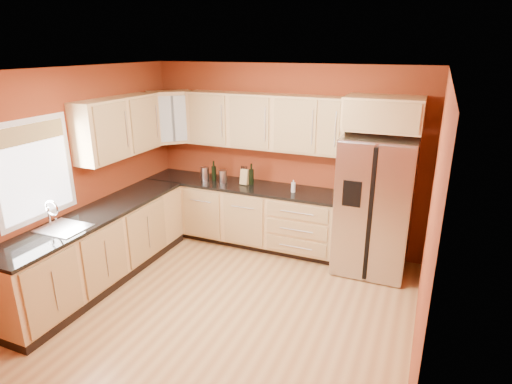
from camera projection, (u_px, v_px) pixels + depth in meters
The scene contains 23 objects.
floor at pixel (224, 310), 4.81m from camera, with size 4.00×4.00×0.00m, color #A67140.
ceiling at pixel (217, 71), 3.96m from camera, with size 4.00×4.00×0.00m, color silver.
wall_back at pixel (284, 157), 6.13m from camera, with size 4.00×0.04×2.60m, color maroon.
wall_front at pixel (73, 305), 2.64m from camera, with size 4.00×0.04×2.60m, color maroon.
wall_left at pixel (72, 180), 5.12m from camera, with size 0.04×4.00×2.60m, color maroon.
wall_right at pixel (429, 233), 3.66m from camera, with size 0.04×4.00×2.60m, color maroon.
base_cabinets_back at pixel (242, 215), 6.35m from camera, with size 2.90×0.60×0.88m, color tan.
base_cabinets_left at pixel (100, 249), 5.29m from camera, with size 0.60×2.80×0.88m, color tan.
countertop_back at pixel (241, 185), 6.19m from camera, with size 2.90×0.62×0.04m, color black.
countertop_left at pixel (96, 214), 5.13m from camera, with size 0.62×2.80×0.04m, color black.
upper_cabinets_back at pixel (264, 122), 5.91m from camera, with size 2.30×0.33×0.75m, color tan.
upper_cabinets_left at pixel (119, 127), 5.52m from camera, with size 0.33×1.35×0.75m, color tan.
corner_upper_cabinet at pixel (170, 117), 6.28m from camera, with size 0.62×0.33×0.75m, color tan.
over_fridge_cabinet at pixel (384, 113), 5.13m from camera, with size 0.92×0.60×0.40m, color tan.
refrigerator at pixel (374, 206), 5.45m from camera, with size 0.90×0.75×1.78m, color silver.
window at pixel (35, 170), 4.59m from camera, with size 0.03×0.90×1.00m, color white.
sink_faucet at pixel (62, 216), 4.64m from camera, with size 0.50×0.42×0.30m, color silver, non-canonical shape.
canister_left at pixel (223, 176), 6.22m from camera, with size 0.12×0.12×0.19m, color silver.
canister_right at pixel (205, 174), 6.34m from camera, with size 0.12×0.12×0.20m, color silver.
wine_bottle_a at pixel (251, 174), 6.13m from camera, with size 0.07×0.07×0.31m, color black, non-canonical shape.
wine_bottle_b at pixel (214, 171), 6.31m from camera, with size 0.07×0.07×0.30m, color black, non-canonical shape.
knife_block at pixel (245, 177), 6.15m from camera, with size 0.11×0.10×0.22m, color tan.
soap_dispenser at pixel (293, 186), 5.82m from camera, with size 0.06×0.06×0.17m, color silver.
Camera 1 is at (1.92, -3.66, 2.82)m, focal length 30.00 mm.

